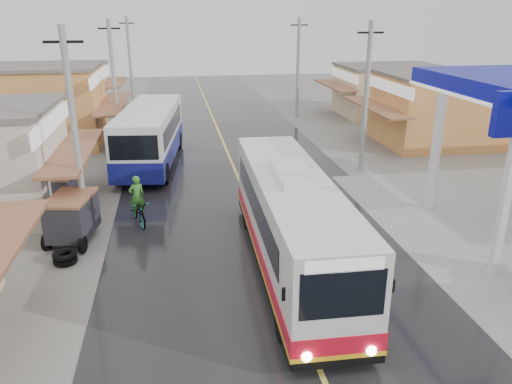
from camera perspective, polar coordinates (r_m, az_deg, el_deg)
ground at (r=13.87m, az=6.35°, el=-17.63°), size 120.00×120.00×0.00m
road at (r=27.07m, az=-2.13°, el=1.82°), size 12.00×90.00×0.02m
centre_line at (r=27.07m, az=-2.13°, el=1.85°), size 0.15×90.00×0.01m
shopfronts_left at (r=31.31m, az=-27.24°, el=2.07°), size 11.00×44.00×5.20m
utility_poles_left at (r=28.09m, az=-16.71°, el=1.62°), size 1.60×50.00×8.00m
utility_poles_right at (r=28.77m, az=11.84°, el=2.48°), size 1.60×36.00×8.00m
coach_bus at (r=16.99m, az=4.01°, el=-3.34°), size 2.83×11.51×3.57m
second_bus at (r=29.29m, az=-11.99°, el=6.39°), size 3.84×10.18×3.30m
cyclist at (r=21.37m, az=-13.32°, el=-1.78°), size 1.28×2.14×2.18m
tricycle_near at (r=20.34m, az=-20.31°, el=-2.60°), size 1.97×2.66×1.86m
tricycle_far at (r=23.76m, az=-21.58°, el=0.33°), size 1.70×2.44×1.78m
tyre_stack at (r=19.06m, az=-20.99°, el=-7.00°), size 0.86×0.86×0.44m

